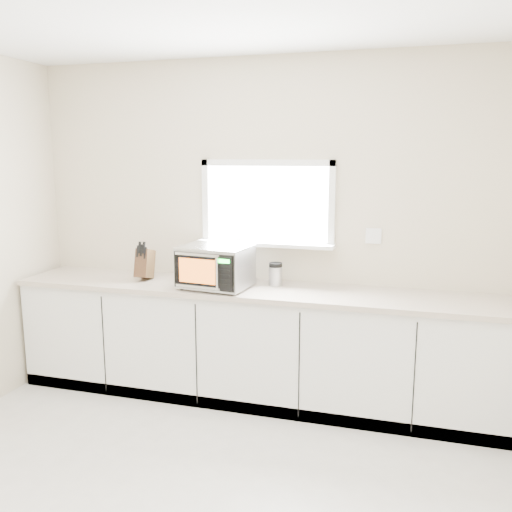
% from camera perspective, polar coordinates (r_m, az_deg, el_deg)
% --- Properties ---
extents(back_wall, '(4.00, 0.17, 2.70)m').
position_cam_1_polar(back_wall, '(4.42, 1.23, 3.15)').
color(back_wall, beige).
rests_on(back_wall, ground).
extents(cabinets, '(3.92, 0.60, 0.88)m').
position_cam_1_polar(cabinets, '(4.36, 0.15, -9.46)').
color(cabinets, silver).
rests_on(cabinets, ground).
extents(countertop, '(3.92, 0.64, 0.04)m').
position_cam_1_polar(countertop, '(4.22, 0.12, -3.62)').
color(countertop, '#BBAC9B').
rests_on(countertop, cabinets).
extents(microwave, '(0.55, 0.47, 0.33)m').
position_cam_1_polar(microwave, '(4.18, -4.29, -1.07)').
color(microwave, black).
rests_on(microwave, countertop).
extents(knife_block, '(0.12, 0.23, 0.33)m').
position_cam_1_polar(knife_block, '(4.55, -11.64, -0.74)').
color(knife_block, '#473119').
rests_on(knife_block, countertop).
extents(cutting_board, '(0.27, 0.06, 0.27)m').
position_cam_1_polar(cutting_board, '(4.53, -3.64, -0.67)').
color(cutting_board, '#AD6C43').
rests_on(cutting_board, countertop).
extents(coffee_grinder, '(0.11, 0.11, 0.19)m').
position_cam_1_polar(coffee_grinder, '(4.27, 2.07, -1.91)').
color(coffee_grinder, '#ADAFB4').
rests_on(coffee_grinder, countertop).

